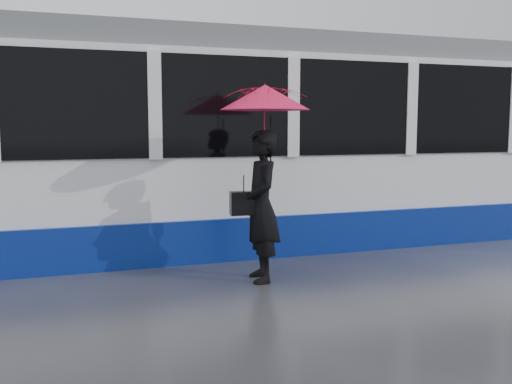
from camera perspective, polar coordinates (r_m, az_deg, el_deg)
name	(u,v)px	position (r m, az deg, el deg)	size (l,w,h in m)	color
ground	(220,288)	(6.93, -3.65, -9.55)	(90.00, 90.00, 0.00)	#2A2A2F
rails	(178,246)	(9.29, -7.77, -5.38)	(34.00, 1.51, 0.02)	#3F3D38
tram	(394,143)	(10.61, 13.68, 4.83)	(26.00, 2.56, 3.35)	white
woman	(261,206)	(7.06, 0.52, -1.43)	(0.69, 0.45, 1.88)	black
umbrella	(265,115)	(7.01, 0.92, 7.70)	(1.20, 1.20, 1.27)	#E01252
handbag	(244,203)	(7.00, -1.23, -1.12)	(0.35, 0.18, 0.47)	black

